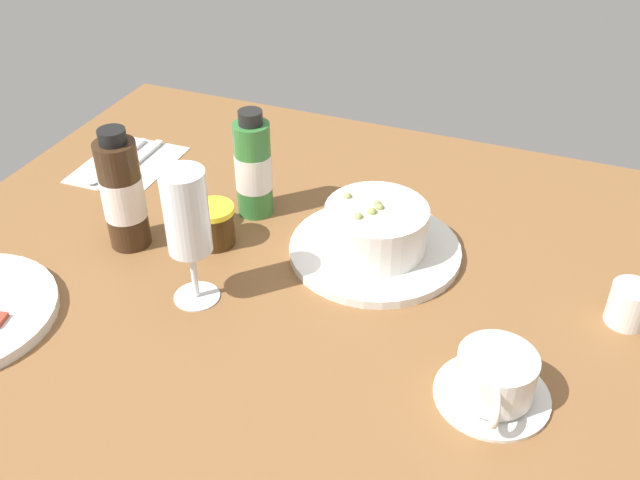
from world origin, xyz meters
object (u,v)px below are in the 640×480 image
Objects in this scene: creamer_jug at (630,304)px; jam_jar at (214,225)px; cutlery_setting at (126,165)px; coffee_cup at (495,379)px; porridge_bowl at (376,233)px; sauce_bottle_green at (253,168)px; sauce_bottle_brown at (123,193)px; wine_glass at (187,218)px.

jam_jar is at bearing 4.12° from creamer_jug.
cutlery_setting is at bearing -6.99° from creamer_jug.
coffee_cup is at bearing 54.88° from creamer_jug.
cutlery_setting is 69.03cm from coffee_cup.
sauce_bottle_green is (19.21, -3.49, 3.91)cm from porridge_bowl.
porridge_bowl is 1.44× the size of sauce_bottle_green.
coffee_cup is 52.08cm from sauce_bottle_brown.
wine_glass is (49.35, 14.82, 9.06)cm from creamer_jug.
porridge_bowl reaches higher than creamer_jug.
sauce_bottle_brown is at bearing 126.01° from cutlery_setting.
porridge_bowl is at bearing -45.36° from coffee_cup.
jam_jar reaches higher than cutlery_setting.
creamer_jug is 64.09cm from sauce_bottle_brown.
sauce_bottle_green is at bearing -133.24° from sauce_bottle_brown.
porridge_bowl is 1.75× the size of coffee_cup.
porridge_bowl is 3.88× the size of creamer_jug.
cutlery_setting is at bearing -53.99° from sauce_bottle_brown.
sauce_bottle_green is at bearing -85.41° from wine_glass.
creamer_jug is at bearing 174.11° from sauce_bottle_green.
wine_glass is at bearing 153.93° from sauce_bottle_brown.
wine_glass is at bearing 43.30° from porridge_bowl.
cutlery_setting is at bearing -23.10° from coffee_cup.
sauce_bottle_green is at bearing 170.76° from cutlery_setting.
jam_jar is at bearing -158.77° from sauce_bottle_brown.
sauce_bottle_green is (1.61, -20.07, -4.48)cm from wine_glass.
jam_jar is at bearing -19.14° from coffee_cup.
sauce_bottle_brown reaches higher than creamer_jug.
coffee_cup is 38.05cm from wine_glass.
porridge_bowl is at bearing -3.19° from creamer_jug.
cutlery_setting is 1.00× the size of sauce_bottle_brown.
coffee_cup is 2.22× the size of creamer_jug.
wine_glass reaches higher than sauce_bottle_green.
sauce_bottle_brown is at bearing 46.76° from sauce_bottle_green.
sauce_bottle_green is (38.48, -23.00, 4.43)cm from coffee_cup.
coffee_cup is at bearing 156.90° from cutlery_setting.
jam_jar is (3.32, -11.03, -8.79)cm from wine_glass.
porridge_bowl is 1.28× the size of wine_glass.
sauce_bottle_brown is at bearing -10.89° from coffee_cup.
coffee_cup is 21.69cm from creamer_jug.
wine_glass is at bearing 94.59° from sauce_bottle_green.
coffee_cup is 0.73× the size of wine_glass.
sauce_bottle_green is at bearing -5.89° from creamer_jug.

